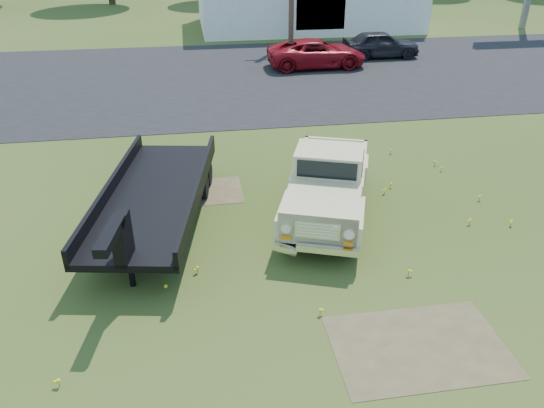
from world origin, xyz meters
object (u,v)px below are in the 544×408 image
at_px(vintage_pickup_truck, 328,183).
at_px(red_pickup, 317,54).
at_px(flatbed_trailer, 154,191).
at_px(dark_sedan, 381,44).

distance_m(vintage_pickup_truck, red_pickup, 14.67).
bearing_deg(flatbed_trailer, dark_sedan, 64.82).
relative_size(vintage_pickup_truck, flatbed_trailer, 0.75).
bearing_deg(vintage_pickup_truck, dark_sedan, 86.28).
bearing_deg(red_pickup, dark_sedan, -69.50).
relative_size(vintage_pickup_truck, red_pickup, 1.02).
xyz_separation_m(vintage_pickup_truck, red_pickup, (3.11, 14.33, -0.22)).
height_order(flatbed_trailer, red_pickup, flatbed_trailer).
height_order(red_pickup, dark_sedan, dark_sedan).
xyz_separation_m(flatbed_trailer, red_pickup, (7.26, 14.11, -0.22)).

